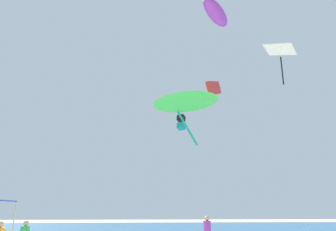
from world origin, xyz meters
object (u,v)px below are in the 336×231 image
person_near_tent (207,230)px  kite_diamond_white (280,51)px  kite_inflatable_purple (216,13)px  kite_delta_green (185,97)px  kite_parafoil_red (214,88)px  kite_box_black (181,122)px

person_near_tent → kite_diamond_white: 17.72m
person_near_tent → kite_inflatable_purple: kite_inflatable_purple is taller
kite_delta_green → kite_parafoil_red: bearing=169.2°
kite_parafoil_red → kite_delta_green: (-7.11, -22.31, -9.48)m
kite_delta_green → kite_box_black: bearing=-178.9°
kite_diamond_white → kite_box_black: (-6.76, 17.98, -1.78)m
person_near_tent → kite_delta_green: 9.00m
person_near_tent → kite_box_black: kite_box_black is taller
kite_parafoil_red → kite_delta_green: bearing=10.7°
kite_inflatable_purple → kite_delta_green: size_ratio=1.00×
kite_inflatable_purple → kite_parafoil_red: 17.54m
kite_parafoil_red → kite_delta_green: 25.26m
kite_inflatable_purple → kite_parafoil_red: bearing=-157.0°
kite_box_black → kite_parafoil_red: bearing=39.8°
person_near_tent → kite_diamond_white: kite_diamond_white is taller
kite_parafoil_red → kite_delta_green: size_ratio=1.12×
person_near_tent → kite_delta_green: kite_delta_green is taller
kite_inflatable_purple → person_near_tent: bearing=13.3°
kite_inflatable_purple → kite_delta_green: (-3.72, -5.13, -10.42)m
kite_diamond_white → kite_inflatable_purple: bearing=-69.5°
kite_parafoil_red → kite_box_black: size_ratio=2.65×
kite_diamond_white → kite_parafoil_red: size_ratio=0.63×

